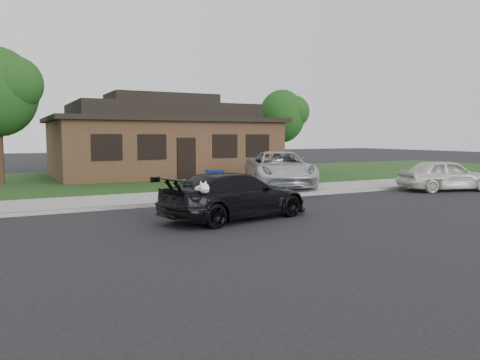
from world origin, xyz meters
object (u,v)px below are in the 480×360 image
minivan (279,169)px  white_compact (445,175)px  sedan (235,196)px  recycling_bin (215,183)px

minivan → white_compact: 7.18m
minivan → sedan: bearing=-110.0°
minivan → recycling_bin: bearing=-132.8°
minivan → recycling_bin: minivan is taller
white_compact → recycling_bin: bearing=95.6°
minivan → white_compact: bearing=-11.1°
sedan → white_compact: 11.38m
sedan → recycling_bin: bearing=-28.5°
sedan → recycling_bin: sedan is taller
minivan → white_compact: size_ratio=1.39×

